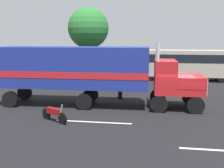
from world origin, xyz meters
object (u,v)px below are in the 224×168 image
Objects in this scene: parked_car at (100,77)px; tree_left at (88,28)px; semi_truck at (89,70)px; person_bystander at (120,88)px; parked_bus at (183,62)px; motorcycle at (54,113)px.

tree_left is at bearing 112.28° from parked_car.
tree_left is at bearing 103.37° from semi_truck.
semi_truck is 3.49m from person_bystander.
person_bystander is at bearing 51.21° from semi_truck.
parked_bus is 18.90m from motorcycle.
motorcycle is at bearing -106.82° from semi_truck.
parked_bus is (7.87, 12.71, -0.46)m from semi_truck.
motorcycle is (-3.09, -6.23, -0.41)m from person_bystander.
tree_left reaches higher than person_bystander.
parked_car is at bearing 95.84° from semi_truck.
parked_bus is 5.95× the size of motorcycle.
tree_left is (-3.52, 14.81, 3.43)m from semi_truck.
motorcycle is at bearing -118.63° from parked_bus.
person_bystander is 0.88× the size of motorcycle.
person_bystander is at bearing 63.62° from motorcycle.
tree_left is at bearing 97.23° from motorcycle.
person_bystander is (1.93, 2.40, -1.63)m from semi_truck.
parked_bus is at bearing 61.37° from motorcycle.
parked_car is 2.41× the size of motorcycle.
tree_left is (-5.45, 12.41, 5.06)m from person_bystander.
person_bystander is at bearing -64.69° from parked_car.
parked_bus is at bearing 26.92° from parked_car.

